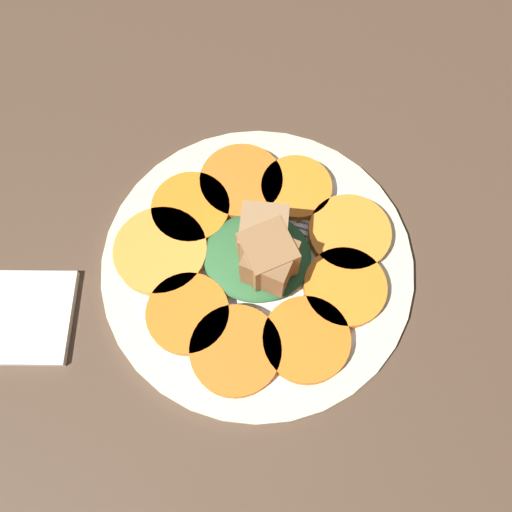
{
  "coord_description": "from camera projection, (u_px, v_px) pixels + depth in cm",
  "views": [
    {
      "loc": [
        -0.13,
        17.85,
        47.83
      ],
      "look_at": [
        0.0,
        0.0,
        4.1
      ],
      "focal_mm": 35.0,
      "sensor_mm": 36.0,
      "label": 1
    }
  ],
  "objects": [
    {
      "name": "carrot_slice_0",
      "position": [
        343.0,
        287.0,
        0.46
      ],
      "size": [
        7.7,
        7.7,
        1.24
      ],
      "primitive_type": "cylinder",
      "color": "orange",
      "rests_on": "plate"
    },
    {
      "name": "table_slab",
      "position": [
        256.0,
        268.0,
        0.5
      ],
      "size": [
        120.0,
        120.0,
        2.0
      ],
      "primitive_type": "cube",
      "color": "#4C3828",
      "rests_on": "ground"
    },
    {
      "name": "carrot_slice_2",
      "position": [
        295.0,
        188.0,
        0.5
      ],
      "size": [
        7.16,
        7.16,
        1.24
      ],
      "primitive_type": "cylinder",
      "color": "orange",
      "rests_on": "plate"
    },
    {
      "name": "plate",
      "position": [
        256.0,
        262.0,
        0.49
      ],
      "size": [
        30.21,
        30.21,
        1.05
      ],
      "color": "beige",
      "rests_on": "table_slab"
    },
    {
      "name": "center_pile",
      "position": [
        261.0,
        253.0,
        0.46
      ],
      "size": [
        10.29,
        9.26,
        6.06
      ],
      "color": "#2D6033",
      "rests_on": "plate"
    },
    {
      "name": "carrot_slice_7",
      "position": [
        234.0,
        350.0,
        0.44
      ],
      "size": [
        8.17,
        8.17,
        1.24
      ],
      "primitive_type": "cylinder",
      "color": "orange",
      "rests_on": "plate"
    },
    {
      "name": "fork",
      "position": [
        257.0,
        211.0,
        0.5
      ],
      "size": [
        18.42,
        7.42,
        0.4
      ],
      "rotation": [
        0.0,
        0.0,
        -0.31
      ],
      "color": "#B2B2B7",
      "rests_on": "plate"
    },
    {
      "name": "carrot_slice_5",
      "position": [
        159.0,
        251.0,
        0.48
      ],
      "size": [
        8.95,
        8.95,
        1.24
      ],
      "primitive_type": "cylinder",
      "color": "orange",
      "rests_on": "plate"
    },
    {
      "name": "carrot_slice_8",
      "position": [
        305.0,
        340.0,
        0.45
      ],
      "size": [
        7.86,
        7.86,
        1.24
      ],
      "primitive_type": "cylinder",
      "color": "orange",
      "rests_on": "plate"
    },
    {
      "name": "carrot_slice_4",
      "position": [
        190.0,
        208.0,
        0.5
      ],
      "size": [
        7.77,
        7.77,
        1.24
      ],
      "primitive_type": "cylinder",
      "color": "orange",
      "rests_on": "plate"
    },
    {
      "name": "carrot_slice_6",
      "position": [
        187.0,
        314.0,
        0.45
      ],
      "size": [
        7.6,
        7.6,
        1.24
      ],
      "primitive_type": "cylinder",
      "color": "orange",
      "rests_on": "plate"
    },
    {
      "name": "carrot_slice_1",
      "position": [
        348.0,
        233.0,
        0.49
      ],
      "size": [
        8.02,
        8.02,
        1.24
      ],
      "primitive_type": "cylinder",
      "color": "orange",
      "rests_on": "plate"
    },
    {
      "name": "carrot_slice_3",
      "position": [
        240.0,
        182.0,
        0.51
      ],
      "size": [
        8.42,
        8.42,
        1.24
      ],
      "primitive_type": "cylinder",
      "color": "orange",
      "rests_on": "plate"
    }
  ]
}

